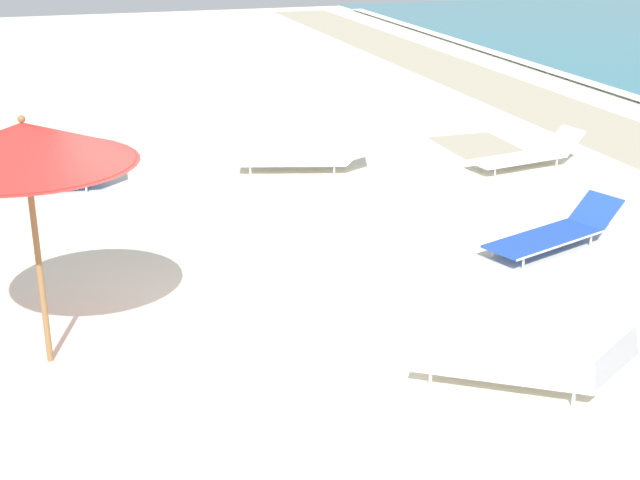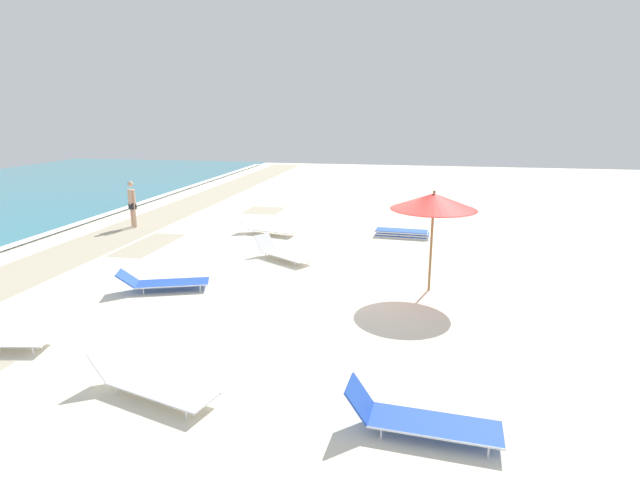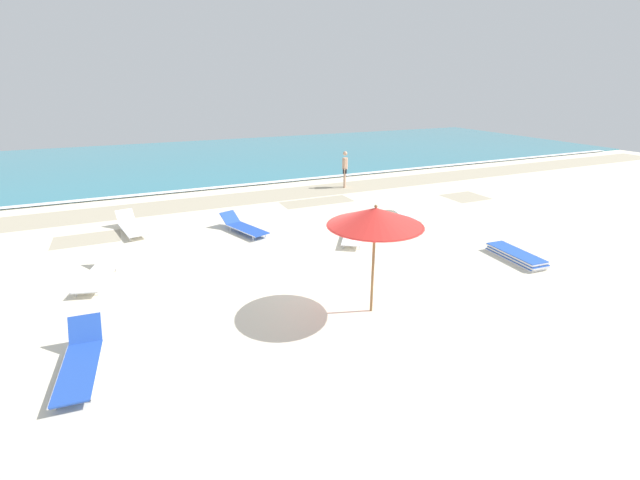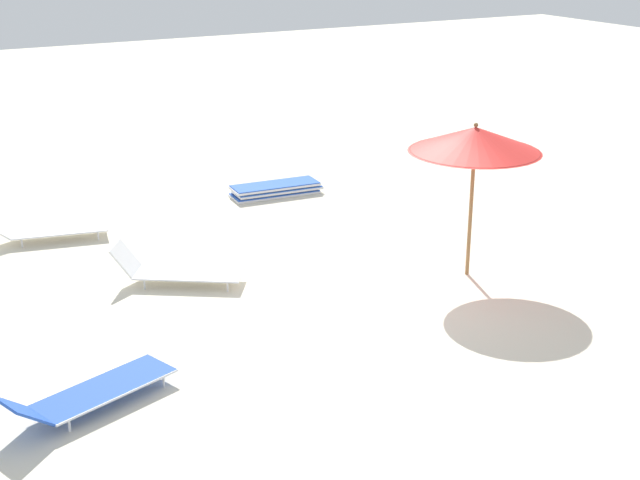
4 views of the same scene
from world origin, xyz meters
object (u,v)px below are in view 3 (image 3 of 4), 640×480
at_px(sun_lounger_near_water_left, 354,233).
at_px(sun_lounger_under_umbrella, 131,226).
at_px(beachgoer_wading_adult, 345,167).
at_px(sun_lounger_mid_beach_pair_a, 80,361).
at_px(beach_umbrella, 375,217).
at_px(sun_lounger_near_water_right, 244,227).
at_px(lounger_stack, 516,256).
at_px(sun_lounger_mid_beach_solo, 99,272).
at_px(sun_lounger_beside_umbrella, 405,212).

bearing_deg(sun_lounger_near_water_left, sun_lounger_under_umbrella, -176.87).
xyz_separation_m(sun_lounger_near_water_left, beachgoer_wading_adult, (3.17, 6.73, 0.78)).
relative_size(sun_lounger_near_water_left, sun_lounger_mid_beach_pair_a, 0.94).
xyz_separation_m(beach_umbrella, sun_lounger_under_umbrella, (-4.75, 8.10, -2.01)).
height_order(sun_lounger_near_water_right, sun_lounger_mid_beach_pair_a, sun_lounger_mid_beach_pair_a).
distance_m(beach_umbrella, lounger_stack, 5.85).
distance_m(beach_umbrella, sun_lounger_near_water_left, 5.10).
distance_m(sun_lounger_near_water_right, sun_lounger_mid_beach_pair_a, 7.75).
distance_m(sun_lounger_mid_beach_solo, beachgoer_wading_adult, 12.63).
xyz_separation_m(beach_umbrella, sun_lounger_beside_umbrella, (4.88, 5.63, -2.02)).
height_order(beach_umbrella, sun_lounger_beside_umbrella, beach_umbrella).
xyz_separation_m(sun_lounger_under_umbrella, sun_lounger_mid_beach_solo, (-0.91, -3.73, -0.00)).
xyz_separation_m(sun_lounger_near_water_left, sun_lounger_mid_beach_solo, (-7.55, 0.08, -0.01)).
bearing_deg(sun_lounger_beside_umbrella, sun_lounger_near_water_left, -144.14).
distance_m(sun_lounger_under_umbrella, sun_lounger_near_water_left, 7.66).
distance_m(lounger_stack, sun_lounger_near_water_left, 4.93).
height_order(beach_umbrella, sun_lounger_mid_beach_pair_a, beach_umbrella).
relative_size(lounger_stack, sun_lounger_under_umbrella, 0.89).
xyz_separation_m(sun_lounger_near_water_right, sun_lounger_mid_beach_solo, (-4.43, -2.12, 0.00)).
xyz_separation_m(beach_umbrella, beachgoer_wading_adult, (5.06, 11.01, -1.23)).
height_order(sun_lounger_mid_beach_solo, beachgoer_wading_adult, beachgoer_wading_adult).
bearing_deg(sun_lounger_near_water_right, sun_lounger_beside_umbrella, -27.37).
bearing_deg(sun_lounger_mid_beach_solo, beach_umbrella, -21.40).
distance_m(sun_lounger_mid_beach_pair_a, beachgoer_wading_adult, 15.34).
height_order(sun_lounger_under_umbrella, sun_lounger_near_water_right, sun_lounger_under_umbrella).
height_order(lounger_stack, sun_lounger_mid_beach_solo, sun_lounger_mid_beach_solo).
bearing_deg(beach_umbrella, sun_lounger_mid_beach_pair_a, 177.41).
height_order(sun_lounger_beside_umbrella, sun_lounger_near_water_right, sun_lounger_near_water_right).
bearing_deg(lounger_stack, sun_lounger_beside_umbrella, 100.10).
distance_m(beach_umbrella, sun_lounger_under_umbrella, 9.61).
bearing_deg(beach_umbrella, sun_lounger_mid_beach_solo, 142.33).
distance_m(sun_lounger_near_water_right, beachgoer_wading_adult, 7.79).
xyz_separation_m(beach_umbrella, sun_lounger_near_water_left, (1.89, 4.29, -2.01)).
xyz_separation_m(sun_lounger_near_water_left, sun_lounger_mid_beach_pair_a, (-7.74, -4.02, -0.00)).
bearing_deg(sun_lounger_under_umbrella, sun_lounger_mid_beach_pair_a, -108.35).
xyz_separation_m(lounger_stack, sun_lounger_near_water_right, (-6.62, 5.66, 0.09)).
distance_m(beach_umbrella, beachgoer_wading_adult, 12.18).
bearing_deg(sun_lounger_mid_beach_pair_a, lounger_stack, 7.50).
bearing_deg(sun_lounger_mid_beach_solo, sun_lounger_near_water_right, 41.79).
bearing_deg(beach_umbrella, sun_lounger_under_umbrella, 120.40).
bearing_deg(lounger_stack, sun_lounger_under_umbrella, 148.34).
bearing_deg(beachgoer_wading_adult, sun_lounger_beside_umbrella, 29.51).
relative_size(beach_umbrella, sun_lounger_mid_beach_solo, 1.10).
distance_m(lounger_stack, sun_lounger_mid_beach_solo, 11.61).
bearing_deg(sun_lounger_mid_beach_solo, sun_lounger_under_umbrella, 92.64).
distance_m(sun_lounger_beside_umbrella, sun_lounger_near_water_right, 6.16).
height_order(lounger_stack, sun_lounger_beside_umbrella, sun_lounger_beside_umbrella).
xyz_separation_m(lounger_stack, sun_lounger_under_umbrella, (-10.15, 7.27, 0.09)).
bearing_deg(lounger_stack, sun_lounger_mid_beach_solo, 166.20).
bearing_deg(sun_lounger_near_water_left, sun_lounger_beside_umbrella, 57.19).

